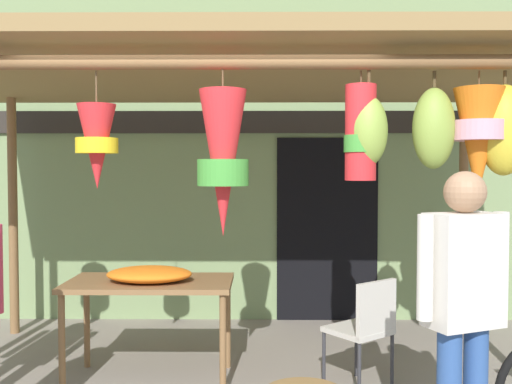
{
  "coord_description": "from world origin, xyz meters",
  "views": [
    {
      "loc": [
        0.43,
        -3.93,
        1.65
      ],
      "look_at": [
        0.39,
        0.7,
        1.47
      ],
      "focal_mm": 40.6,
      "sensor_mm": 36.0,
      "label": 1
    }
  ],
  "objects_px": {
    "flower_heap_on_table": "(151,274)",
    "folding_chair": "(366,324)",
    "customer_foreground": "(464,297)",
    "display_table": "(150,292)"
  },
  "relations": [
    {
      "from": "display_table",
      "to": "flower_heap_on_table",
      "type": "bearing_deg",
      "value": -72.0
    },
    {
      "from": "flower_heap_on_table",
      "to": "folding_chair",
      "type": "distance_m",
      "value": 1.67
    },
    {
      "from": "flower_heap_on_table",
      "to": "folding_chair",
      "type": "relative_size",
      "value": 0.78
    },
    {
      "from": "customer_foreground",
      "to": "display_table",
      "type": "bearing_deg",
      "value": 144.45
    },
    {
      "from": "flower_heap_on_table",
      "to": "customer_foreground",
      "type": "xyz_separation_m",
      "value": [
        1.93,
        -1.33,
        0.12
      ]
    },
    {
      "from": "folding_chair",
      "to": "customer_foreground",
      "type": "bearing_deg",
      "value": -75.74
    },
    {
      "from": "folding_chair",
      "to": "display_table",
      "type": "bearing_deg",
      "value": 173.07
    },
    {
      "from": "flower_heap_on_table",
      "to": "customer_foreground",
      "type": "height_order",
      "value": "customer_foreground"
    },
    {
      "from": "display_table",
      "to": "customer_foreground",
      "type": "height_order",
      "value": "customer_foreground"
    },
    {
      "from": "folding_chair",
      "to": "customer_foreground",
      "type": "height_order",
      "value": "customer_foreground"
    }
  ]
}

